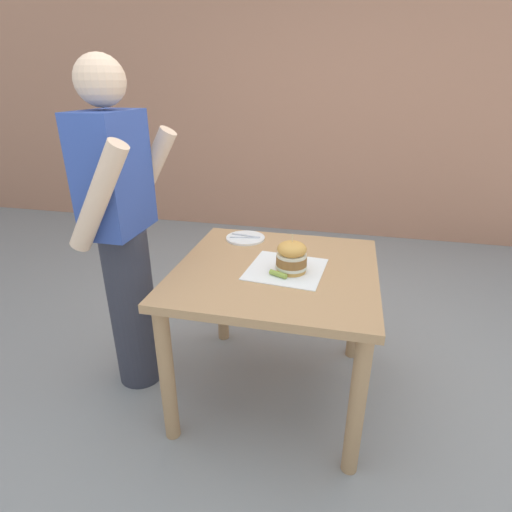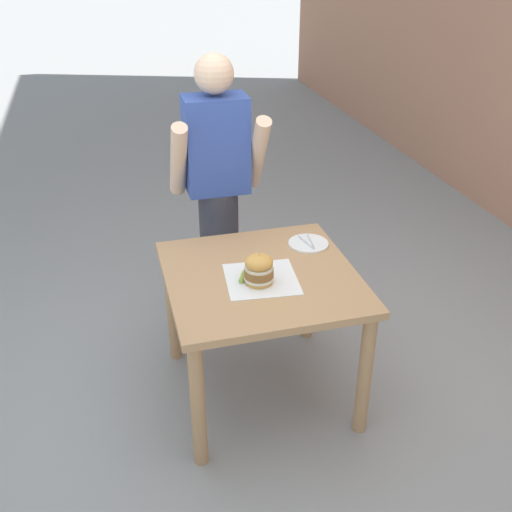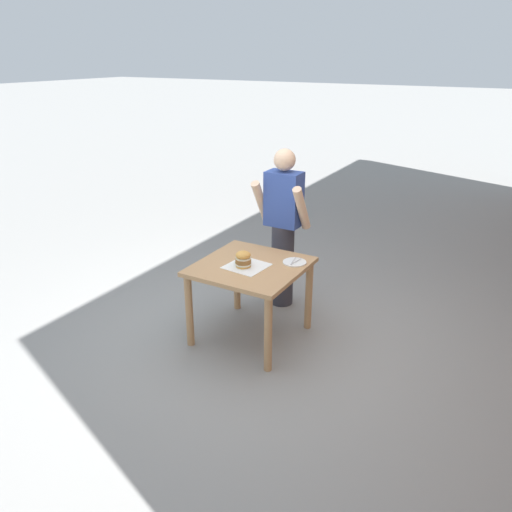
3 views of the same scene
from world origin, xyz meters
name	(u,v)px [view 2 (image 2 of 3)]	position (x,y,z in m)	size (l,w,h in m)	color
ground_plane	(261,389)	(0.00, 0.00, 0.00)	(80.00, 80.00, 0.00)	gray
patio_table	(261,295)	(0.00, 0.00, 0.63)	(0.95, 0.96, 0.75)	tan
serving_paper	(261,279)	(-0.01, -0.05, 0.75)	(0.35, 0.35, 0.00)	white
sandwich	(259,269)	(-0.03, -0.08, 0.83)	(0.15, 0.15, 0.18)	gold
pickle_spear	(243,277)	(-0.10, -0.03, 0.77)	(0.02, 0.02, 0.09)	#8EA83D
side_plate_with_forks	(308,243)	(0.33, 0.24, 0.76)	(0.22, 0.22, 0.02)	white
diner_across_table	(218,193)	(-0.06, 0.77, 0.88)	(0.55, 0.35, 1.69)	#33333D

